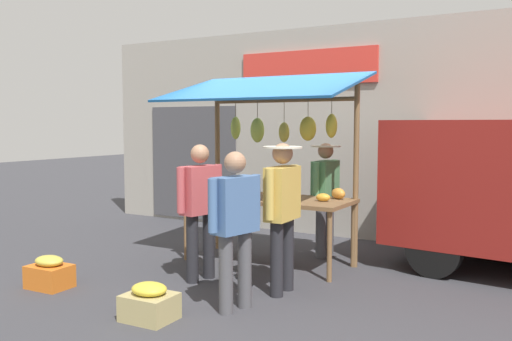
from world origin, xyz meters
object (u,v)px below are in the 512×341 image
market_stall (270,146)px  produce_crate_near (149,303)px  shopper_with_ponytail (200,203)px  shopper_in_striped_shirt (235,220)px  vendor_with_sunhat (325,190)px  shopper_in_grey_tee (282,205)px  produce_crate_side (49,273)px

market_stall → produce_crate_near: size_ratio=5.24×
shopper_with_ponytail → shopper_in_striped_shirt: bearing=-116.4°
vendor_with_sunhat → shopper_in_grey_tee: bearing=10.7°
shopper_in_striped_shirt → shopper_with_ponytail: 1.15m
produce_crate_side → shopper_with_ponytail: bearing=-139.1°
shopper_in_striped_shirt → produce_crate_side: 2.36m
vendor_with_sunhat → shopper_in_grey_tee: 1.82m
vendor_with_sunhat → shopper_in_striped_shirt: (-0.14, 2.53, -0.02)m
vendor_with_sunhat → produce_crate_near: (0.41, 3.16, -0.76)m
shopper_with_ponytail → shopper_in_grey_tee: bearing=-77.5°
shopper_in_striped_shirt → produce_crate_side: size_ratio=3.31×
market_stall → vendor_with_sunhat: bearing=-124.1°
market_stall → produce_crate_near: 2.82m
shopper_in_grey_tee → produce_crate_near: size_ratio=3.42×
vendor_with_sunhat → produce_crate_side: 3.68m
shopper_in_grey_tee → shopper_with_ponytail: (1.06, 0.04, -0.04)m
shopper_in_striped_shirt → shopper_in_grey_tee: bearing=2.3°
shopper_with_ponytail → produce_crate_near: (-0.37, 1.33, -0.76)m
market_stall → shopper_in_striped_shirt: market_stall is taller
shopper_in_grey_tee → produce_crate_near: 1.72m
market_stall → produce_crate_side: (1.58, 2.23, -1.38)m
shopper_in_striped_shirt → produce_crate_side: shopper_in_striped_shirt is taller
vendor_with_sunhat → shopper_in_striped_shirt: 2.53m
produce_crate_near → shopper_in_grey_tee: bearing=-116.7°
vendor_with_sunhat → produce_crate_side: (2.06, 2.95, -0.75)m
market_stall → produce_crate_side: 3.07m
market_stall → produce_crate_near: bearing=91.6°
shopper_with_ponytail → produce_crate_near: bearing=-154.0°
vendor_with_sunhat → shopper_with_ponytail: size_ratio=0.98×
shopper_with_ponytail → vendor_with_sunhat: bearing=-12.7°
market_stall → shopper_in_grey_tee: 1.45m
market_stall → shopper_in_grey_tee: market_stall is taller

